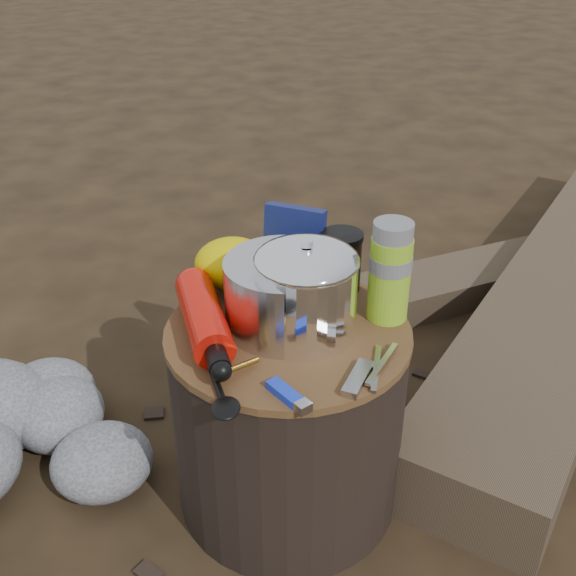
{
  "coord_description": "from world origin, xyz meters",
  "views": [
    {
      "loc": [
        0.01,
        -1.02,
        1.08
      ],
      "look_at": [
        0.0,
        0.0,
        0.48
      ],
      "focal_mm": 43.75,
      "sensor_mm": 36.0,
      "label": 1
    }
  ],
  "objects_px": {
    "log_main": "(572,288)",
    "fuel_bottle": "(204,317)",
    "travel_mug": "(341,261)",
    "camping_pot": "(306,291)",
    "stump": "(288,417)",
    "thermos": "(390,272)"
  },
  "relations": [
    {
      "from": "log_main",
      "to": "fuel_bottle",
      "type": "distance_m",
      "value": 1.22
    },
    {
      "from": "travel_mug",
      "to": "fuel_bottle",
      "type": "bearing_deg",
      "value": -146.64
    },
    {
      "from": "camping_pot",
      "to": "fuel_bottle",
      "type": "distance_m",
      "value": 0.18
    },
    {
      "from": "stump",
      "to": "log_main",
      "type": "relative_size",
      "value": 0.23
    },
    {
      "from": "stump",
      "to": "thermos",
      "type": "height_order",
      "value": "thermos"
    },
    {
      "from": "fuel_bottle",
      "to": "travel_mug",
      "type": "bearing_deg",
      "value": 17.3
    },
    {
      "from": "stump",
      "to": "camping_pot",
      "type": "bearing_deg",
      "value": -20.54
    },
    {
      "from": "log_main",
      "to": "travel_mug",
      "type": "relative_size",
      "value": 16.74
    },
    {
      "from": "thermos",
      "to": "travel_mug",
      "type": "relative_size",
      "value": 1.61
    },
    {
      "from": "stump",
      "to": "thermos",
      "type": "relative_size",
      "value": 2.35
    },
    {
      "from": "camping_pot",
      "to": "fuel_bottle",
      "type": "xyz_separation_m",
      "value": [
        -0.17,
        -0.0,
        -0.05
      ]
    },
    {
      "from": "fuel_bottle",
      "to": "camping_pot",
      "type": "bearing_deg",
      "value": -15.35
    },
    {
      "from": "stump",
      "to": "camping_pot",
      "type": "height_order",
      "value": "camping_pot"
    },
    {
      "from": "travel_mug",
      "to": "stump",
      "type": "bearing_deg",
      "value": -124.09
    },
    {
      "from": "log_main",
      "to": "camping_pot",
      "type": "bearing_deg",
      "value": -106.4
    },
    {
      "from": "thermos",
      "to": "travel_mug",
      "type": "height_order",
      "value": "thermos"
    },
    {
      "from": "camping_pot",
      "to": "fuel_bottle",
      "type": "bearing_deg",
      "value": -179.29
    },
    {
      "from": "stump",
      "to": "travel_mug",
      "type": "height_order",
      "value": "travel_mug"
    },
    {
      "from": "camping_pot",
      "to": "thermos",
      "type": "xyz_separation_m",
      "value": [
        0.15,
        0.06,
        0.01
      ]
    },
    {
      "from": "log_main",
      "to": "travel_mug",
      "type": "distance_m",
      "value": 0.95
    },
    {
      "from": "thermos",
      "to": "travel_mug",
      "type": "bearing_deg",
      "value": 127.61
    },
    {
      "from": "thermos",
      "to": "stump",
      "type": "bearing_deg",
      "value": -165.51
    }
  ]
}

